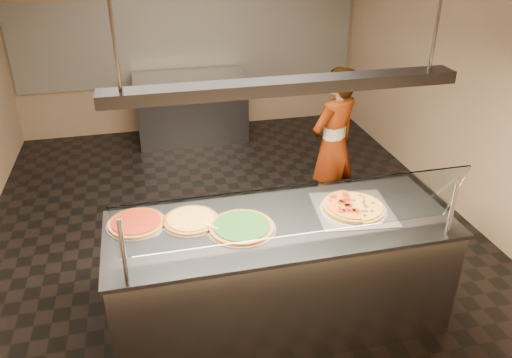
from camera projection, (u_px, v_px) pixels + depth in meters
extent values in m
cube|color=black|center=(232.00, 230.00, 5.21)|extent=(5.00, 6.00, 0.02)
cube|color=tan|center=(189.00, 27.00, 7.10)|extent=(5.00, 0.02, 3.00)
cube|color=tan|center=(372.00, 324.00, 1.92)|extent=(5.00, 0.02, 3.00)
cube|color=tan|center=(472.00, 73.00, 5.03)|extent=(0.02, 6.00, 3.00)
cube|color=silver|center=(190.00, 42.00, 7.17)|extent=(4.90, 0.02, 1.20)
cube|color=#B7B7BC|center=(280.00, 276.00, 3.83)|extent=(2.48, 0.90, 0.90)
cube|color=#3D3D42|center=(281.00, 225.00, 3.61)|extent=(2.52, 0.94, 0.03)
cylinder|color=#B7B7BC|center=(123.00, 251.00, 2.93)|extent=(0.03, 0.03, 0.44)
cylinder|color=#B7B7BC|center=(453.00, 206.00, 3.38)|extent=(0.03, 0.03, 0.44)
cube|color=white|center=(297.00, 211.00, 3.17)|extent=(2.28, 0.18, 0.47)
cube|color=silver|center=(353.00, 209.00, 3.77)|extent=(0.63, 0.63, 0.01)
cylinder|color=silver|center=(353.00, 208.00, 3.76)|extent=(0.50, 0.50, 0.01)
cylinder|color=#661008|center=(346.00, 194.00, 3.86)|extent=(0.06, 0.06, 0.01)
cylinder|color=#661008|center=(347.00, 199.00, 3.80)|extent=(0.06, 0.06, 0.01)
cylinder|color=#661008|center=(333.00, 196.00, 3.84)|extent=(0.06, 0.06, 0.01)
cylinder|color=#661008|center=(342.00, 200.00, 3.78)|extent=(0.06, 0.06, 0.01)
cylinder|color=#661008|center=(341.00, 202.00, 3.76)|extent=(0.06, 0.06, 0.01)
cylinder|color=#661008|center=(346.00, 204.00, 3.73)|extent=(0.06, 0.06, 0.01)
cylinder|color=#661008|center=(348.00, 205.00, 3.72)|extent=(0.06, 0.06, 0.01)
cylinder|color=#661008|center=(341.00, 210.00, 3.65)|extent=(0.06, 0.06, 0.01)
cylinder|color=#661008|center=(346.00, 209.00, 3.66)|extent=(0.06, 0.06, 0.01)
cylinder|color=#661008|center=(352.00, 210.00, 3.66)|extent=(0.06, 0.06, 0.01)
cylinder|color=#661008|center=(356.00, 209.00, 3.66)|extent=(0.06, 0.06, 0.01)
cube|color=#19590F|center=(344.00, 192.00, 3.89)|extent=(0.01, 0.02, 0.01)
cube|color=#19590F|center=(335.00, 195.00, 3.85)|extent=(0.02, 0.02, 0.01)
cube|color=#19590F|center=(330.00, 199.00, 3.79)|extent=(0.02, 0.02, 0.01)
cube|color=#19590F|center=(347.00, 203.00, 3.74)|extent=(0.02, 0.02, 0.01)
cube|color=#19590F|center=(340.00, 206.00, 3.69)|extent=(0.02, 0.02, 0.01)
cube|color=#19590F|center=(347.00, 207.00, 3.69)|extent=(0.01, 0.02, 0.01)
cube|color=#19590F|center=(352.00, 208.00, 3.68)|extent=(0.01, 0.02, 0.01)
cube|color=#19590F|center=(357.00, 213.00, 3.62)|extent=(0.01, 0.02, 0.01)
sphere|color=#513014|center=(364.00, 215.00, 3.63)|extent=(0.03, 0.03, 0.03)
sphere|color=#513014|center=(362.00, 211.00, 3.68)|extent=(0.03, 0.03, 0.03)
sphere|color=#513014|center=(366.00, 211.00, 3.68)|extent=(0.03, 0.03, 0.03)
sphere|color=#513014|center=(372.00, 211.00, 3.68)|extent=(0.03, 0.03, 0.03)
sphere|color=#513014|center=(367.00, 207.00, 3.73)|extent=(0.03, 0.03, 0.03)
sphere|color=#513014|center=(364.00, 205.00, 3.75)|extent=(0.03, 0.03, 0.03)
sphere|color=#513014|center=(373.00, 203.00, 3.78)|extent=(0.03, 0.03, 0.03)
sphere|color=#513014|center=(363.00, 202.00, 3.79)|extent=(0.03, 0.03, 0.03)
sphere|color=#513014|center=(363.00, 200.00, 3.82)|extent=(0.03, 0.03, 0.03)
sphere|color=#513014|center=(363.00, 197.00, 3.86)|extent=(0.03, 0.03, 0.03)
sphere|color=#513014|center=(359.00, 195.00, 3.89)|extent=(0.03, 0.03, 0.03)
sphere|color=#513014|center=(353.00, 200.00, 3.82)|extent=(0.03, 0.03, 0.03)
cylinder|color=silver|center=(241.00, 228.00, 3.54)|extent=(0.49, 0.49, 0.01)
cylinder|color=brown|center=(241.00, 227.00, 3.53)|extent=(0.46, 0.46, 0.02)
cylinder|color=#103811|center=(241.00, 225.00, 3.52)|extent=(0.40, 0.40, 0.01)
cylinder|color=silver|center=(191.00, 221.00, 3.62)|extent=(0.42, 0.42, 0.01)
cylinder|color=brown|center=(191.00, 219.00, 3.62)|extent=(0.39, 0.39, 0.02)
cylinder|color=gold|center=(191.00, 218.00, 3.61)|extent=(0.34, 0.34, 0.01)
cylinder|color=silver|center=(137.00, 224.00, 3.59)|extent=(0.43, 0.43, 0.01)
cylinder|color=brown|center=(136.00, 222.00, 3.58)|extent=(0.40, 0.40, 0.02)
cylinder|color=maroon|center=(136.00, 221.00, 3.58)|extent=(0.35, 0.35, 0.01)
cube|color=#B7B7BC|center=(230.00, 225.00, 3.53)|extent=(0.17, 0.17, 0.00)
cylinder|color=tan|center=(210.00, 226.00, 3.52)|extent=(0.12, 0.12, 0.02)
cube|color=#3D3D42|center=(192.00, 109.00, 7.18)|extent=(1.54, 0.70, 0.90)
cube|color=#B7B7BC|center=(190.00, 77.00, 6.96)|extent=(1.58, 0.74, 0.03)
imported|color=black|center=(333.00, 146.00, 5.10)|extent=(0.71, 0.62, 1.64)
cube|color=#3D3D42|center=(285.00, 86.00, 3.13)|extent=(2.30, 0.18, 0.08)
cylinder|color=#B7B7BC|center=(109.00, 0.00, 2.67)|extent=(0.02, 0.02, 1.01)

